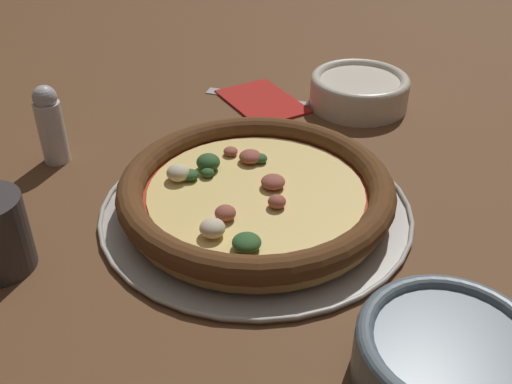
% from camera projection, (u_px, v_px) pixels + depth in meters
% --- Properties ---
extents(ground_plane, '(3.00, 3.00, 0.00)m').
position_uv_depth(ground_plane, '(256.00, 211.00, 0.72)').
color(ground_plane, brown).
extents(pizza_tray, '(0.37, 0.37, 0.01)m').
position_uv_depth(pizza_tray, '(256.00, 208.00, 0.72)').
color(pizza_tray, '#B7B2A8').
rests_on(pizza_tray, ground_plane).
extents(pizza, '(0.32, 0.32, 0.04)m').
position_uv_depth(pizza, '(255.00, 191.00, 0.70)').
color(pizza, tan).
rests_on(pizza, pizza_tray).
extents(bowl_near, '(0.16, 0.16, 0.06)m').
position_uv_depth(bowl_near, '(448.00, 357.00, 0.50)').
color(bowl_near, slate).
rests_on(bowl_near, ground_plane).
extents(bowl_far, '(0.15, 0.15, 0.05)m').
position_uv_depth(bowl_far, '(359.00, 90.00, 0.94)').
color(bowl_far, beige).
rests_on(bowl_far, ground_plane).
extents(napkin, '(0.18, 0.16, 0.01)m').
position_uv_depth(napkin, '(262.00, 100.00, 0.96)').
color(napkin, '#B2231E').
rests_on(napkin, ground_plane).
extents(fork, '(0.07, 0.17, 0.00)m').
position_uv_depth(fork, '(251.00, 96.00, 0.98)').
color(fork, '#B7B7BC').
rests_on(fork, ground_plane).
extents(pepper_shaker, '(0.03, 0.03, 0.11)m').
position_uv_depth(pepper_shaker, '(50.00, 125.00, 0.79)').
color(pepper_shaker, silver).
rests_on(pepper_shaker, ground_plane).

